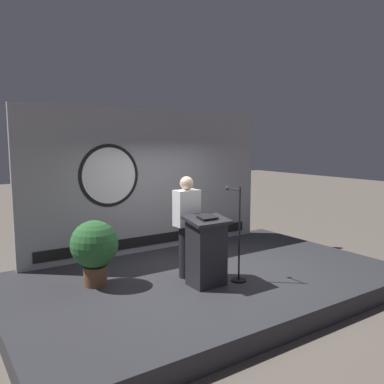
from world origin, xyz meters
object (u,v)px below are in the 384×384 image
at_px(podium, 206,251).
at_px(potted_plant, 94,247).
at_px(speaker_person, 187,226).
at_px(microphone_stand, 237,248).

xyz_separation_m(podium, potted_plant, (-1.43, 0.96, 0.06)).
bearing_deg(podium, potted_plant, 146.14).
distance_m(speaker_person, microphone_stand, 0.89).
distance_m(microphone_stand, potted_plant, 2.23).
height_order(microphone_stand, potted_plant, microphone_stand).
xyz_separation_m(podium, microphone_stand, (0.53, -0.11, -0.02)).
height_order(podium, potted_plant, podium).
bearing_deg(microphone_stand, podium, 168.48).
height_order(speaker_person, microphone_stand, speaker_person).
xyz_separation_m(microphone_stand, potted_plant, (-1.96, 1.07, 0.08)).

